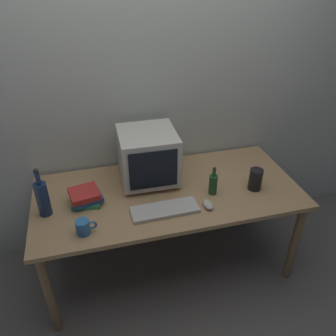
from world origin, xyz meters
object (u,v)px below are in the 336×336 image
Objects in this scene: keyboard at (165,210)px; book_stack at (86,197)px; crt_monitor at (148,156)px; mug at (83,227)px; computer_mouse at (208,205)px; bottle_tall at (43,198)px; metal_canister at (255,179)px; bottle_short at (213,184)px.

book_stack is (-0.47, 0.21, 0.04)m from keyboard.
crt_monitor is 0.66m from mug.
crt_monitor is 0.53m from computer_mouse.
bottle_tall is at bearing -163.56° from crt_monitor.
keyboard is at bearing -13.00° from bottle_tall.
crt_monitor is at bearing 92.87° from keyboard.
mug is (-0.03, -0.28, -0.01)m from book_stack.
book_stack is (-0.74, 0.24, 0.03)m from computer_mouse.
mug is at bearing -172.61° from metal_canister.
bottle_tall is 0.33m from mug.
book_stack is at bearing 155.55° from keyboard.
mug is (-0.47, -0.44, -0.15)m from crt_monitor.
bottle_short is (1.07, -0.06, -0.05)m from bottle_tall.
metal_canister is (1.37, -0.09, -0.05)m from bottle_tall.
computer_mouse is at bearing 2.95° from mug.
computer_mouse is 1.01m from bottle_tall.
metal_canister is at bearing -4.53° from bottle_short.
crt_monitor is 0.74m from metal_canister.
bottle_short reaches higher than metal_canister.
mug is (0.22, -0.23, -0.08)m from bottle_tall.
crt_monitor is 2.64× the size of metal_canister.
book_stack is 1.13m from metal_canister.
metal_canister reaches higher than mug.
mug is (-0.77, -0.04, 0.03)m from computer_mouse.
bottle_tall is 2.20× the size of metal_canister.
bottle_tall is 1.37m from metal_canister.
book_stack is at bearing 9.51° from bottle_tall.
bottle_short reaches higher than computer_mouse.
computer_mouse is 0.17m from bottle_short.
book_stack reaches higher than mug.
metal_canister is at bearing -3.58° from bottle_tall.
metal_canister reaches higher than computer_mouse.
computer_mouse is at bearing -53.13° from crt_monitor.
bottle_tall is 2.75× the size of mug.
crt_monitor reaches higher than bottle_tall.
mug is at bearing -137.18° from crt_monitor.
bottle_short is at bearing -7.13° from book_stack.
keyboard is 0.28m from computer_mouse.
bottle_short is at bearing 56.74° from computer_mouse.
book_stack is (0.25, 0.04, -0.07)m from bottle_tall.
bottle_short is 1.71× the size of mug.
keyboard is 3.50× the size of mug.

